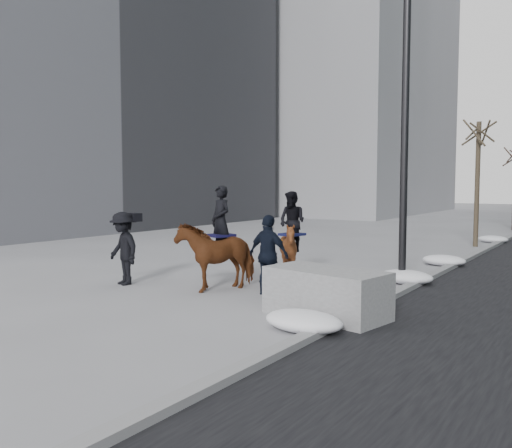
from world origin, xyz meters
The scene contains 11 objects.
ground centered at (0.00, 0.00, 0.00)m, with size 120.00×120.00×0.00m, color gray.
curb centered at (3.00, 10.00, 0.06)m, with size 0.25×90.00×0.12m, color gray.
building_left centered at (-19.00, 10.00, 10.00)m, with size 12.00×26.00×20.00m, color #595960.
planter centered at (2.56, -0.32, 0.44)m, with size 2.19×1.10×0.88m, color #969598.
tree_near centered at (2.40, 12.81, 2.65)m, with size 1.20×1.20×5.30m, color #382E21, non-canonical shape.
mounted_left centered at (-0.75, 0.72, 0.89)m, with size 1.40×2.02×2.38m.
mounted_right centered at (0.12, 2.55, 0.90)m, with size 1.35×1.48×2.24m.
feeder centered at (0.63, 0.75, 0.88)m, with size 1.07×0.91×1.75m.
camera_crew centered at (-2.91, -0.18, 0.89)m, with size 1.27×0.94×1.75m.
lamppost centered at (2.60, 3.78, 4.99)m, with size 0.25×1.07×9.09m.
snow_piles centered at (2.70, 4.99, 0.16)m, with size 1.37×16.87×0.35m.
Camera 1 is at (6.92, -9.12, 2.44)m, focal length 38.00 mm.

